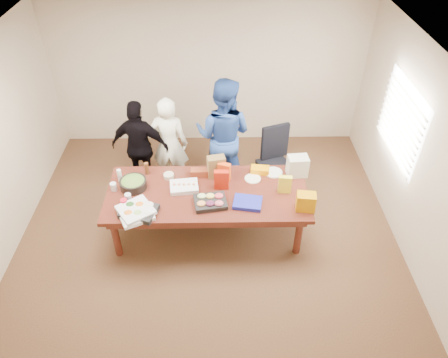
{
  "coord_description": "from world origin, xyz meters",
  "views": [
    {
      "loc": [
        0.16,
        -4.42,
        4.57
      ],
      "look_at": [
        0.24,
        0.1,
        0.9
      ],
      "focal_mm": 33.69,
      "sensor_mm": 36.0,
      "label": 1
    }
  ],
  "objects_px": {
    "office_chair": "(275,164)",
    "person_right": "(223,135)",
    "sheet_cake": "(184,187)",
    "salad_bowl": "(133,184)",
    "conference_table": "(208,211)",
    "person_center": "(169,144)"
  },
  "relations": [
    {
      "from": "person_center",
      "to": "salad_bowl",
      "type": "xyz_separation_m",
      "value": [
        -0.42,
        -0.98,
        -0.0
      ]
    },
    {
      "from": "sheet_cake",
      "to": "salad_bowl",
      "type": "xyz_separation_m",
      "value": [
        -0.71,
        0.04,
        0.03
      ]
    },
    {
      "from": "sheet_cake",
      "to": "salad_bowl",
      "type": "distance_m",
      "value": 0.71
    },
    {
      "from": "person_right",
      "to": "salad_bowl",
      "type": "height_order",
      "value": "person_right"
    },
    {
      "from": "office_chair",
      "to": "person_right",
      "type": "bearing_deg",
      "value": 144.97
    },
    {
      "from": "person_center",
      "to": "sheet_cake",
      "type": "distance_m",
      "value": 1.06
    },
    {
      "from": "office_chair",
      "to": "person_center",
      "type": "relative_size",
      "value": 0.67
    },
    {
      "from": "person_right",
      "to": "sheet_cake",
      "type": "bearing_deg",
      "value": 79.39
    },
    {
      "from": "conference_table",
      "to": "person_right",
      "type": "height_order",
      "value": "person_right"
    },
    {
      "from": "conference_table",
      "to": "salad_bowl",
      "type": "bearing_deg",
      "value": 173.53
    },
    {
      "from": "office_chair",
      "to": "salad_bowl",
      "type": "distance_m",
      "value": 2.25
    },
    {
      "from": "office_chair",
      "to": "salad_bowl",
      "type": "relative_size",
      "value": 2.87
    },
    {
      "from": "salad_bowl",
      "to": "office_chair",
      "type": "bearing_deg",
      "value": 20.48
    },
    {
      "from": "conference_table",
      "to": "sheet_cake",
      "type": "xyz_separation_m",
      "value": [
        -0.32,
        0.08,
        0.41
      ]
    },
    {
      "from": "office_chair",
      "to": "sheet_cake",
      "type": "relative_size",
      "value": 2.8
    },
    {
      "from": "office_chair",
      "to": "person_right",
      "type": "height_order",
      "value": "person_right"
    },
    {
      "from": "person_center",
      "to": "person_right",
      "type": "bearing_deg",
      "value": -173.3
    },
    {
      "from": "conference_table",
      "to": "salad_bowl",
      "type": "relative_size",
      "value": 7.43
    },
    {
      "from": "person_center",
      "to": "sheet_cake",
      "type": "bearing_deg",
      "value": 110.85
    },
    {
      "from": "person_right",
      "to": "office_chair",
      "type": "bearing_deg",
      "value": -177.57
    },
    {
      "from": "conference_table",
      "to": "sheet_cake",
      "type": "height_order",
      "value": "sheet_cake"
    },
    {
      "from": "person_right",
      "to": "sheet_cake",
      "type": "xyz_separation_m",
      "value": [
        -0.56,
        -1.05,
        -0.17
      ]
    }
  ]
}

